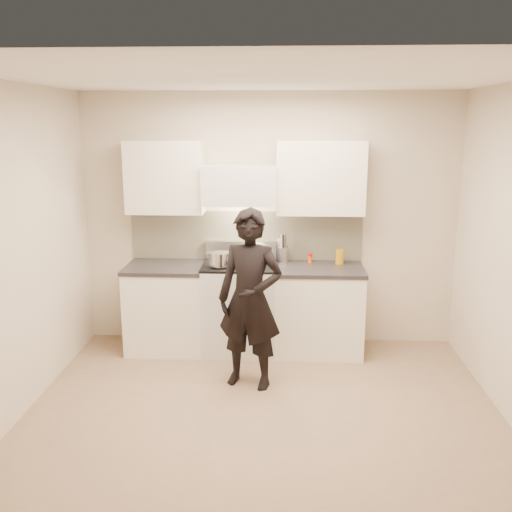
# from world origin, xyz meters

# --- Properties ---
(ground_plane) EXTENTS (4.00, 4.00, 0.00)m
(ground_plane) POSITION_xyz_m (0.00, 0.00, 0.00)
(ground_plane) COLOR #8B6E55
(room_shell) EXTENTS (4.04, 3.54, 2.70)m
(room_shell) POSITION_xyz_m (-0.06, 0.37, 1.60)
(room_shell) COLOR beige
(room_shell) RESTS_ON ground
(stove) EXTENTS (0.76, 0.65, 0.96)m
(stove) POSITION_xyz_m (-0.30, 1.42, 0.47)
(stove) COLOR silver
(stove) RESTS_ON ground
(counter_right) EXTENTS (0.92, 0.67, 0.92)m
(counter_right) POSITION_xyz_m (0.53, 1.43, 0.46)
(counter_right) COLOR #ECE7CE
(counter_right) RESTS_ON ground
(counter_left) EXTENTS (0.82, 0.67, 0.92)m
(counter_left) POSITION_xyz_m (-1.08, 1.43, 0.46)
(counter_left) COLOR #ECE7CE
(counter_left) RESTS_ON ground
(wok) EXTENTS (0.32, 0.39, 0.25)m
(wok) POSITION_xyz_m (-0.15, 1.57, 1.04)
(wok) COLOR silver
(wok) RESTS_ON stove
(stock_pot) EXTENTS (0.28, 0.27, 0.14)m
(stock_pot) POSITION_xyz_m (-0.49, 1.28, 1.03)
(stock_pot) COLOR silver
(stock_pot) RESTS_ON stove
(utensil_crock) EXTENTS (0.11, 0.11, 0.31)m
(utensil_crock) POSITION_xyz_m (0.15, 1.63, 1.01)
(utensil_crock) COLOR #B1B1B1
(utensil_crock) RESTS_ON counter_right
(spice_jar) EXTENTS (0.04, 0.04, 0.10)m
(spice_jar) POSITION_xyz_m (0.44, 1.61, 0.97)
(spice_jar) COLOR #E84E07
(spice_jar) RESTS_ON counter_right
(oil_glass) EXTENTS (0.09, 0.09, 0.16)m
(oil_glass) POSITION_xyz_m (0.75, 1.58, 1.00)
(oil_glass) COLOR #AB7B10
(oil_glass) RESTS_ON counter_right
(person) EXTENTS (0.69, 0.55, 1.65)m
(person) POSITION_xyz_m (-0.14, 0.59, 0.83)
(person) COLOR black
(person) RESTS_ON ground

